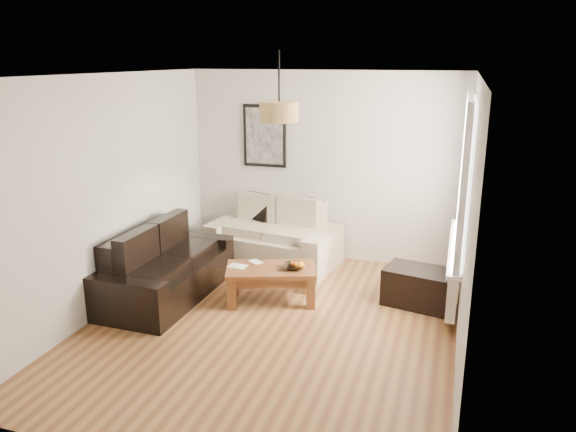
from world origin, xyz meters
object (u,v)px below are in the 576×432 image
(sofa_leather, at_px, (167,264))
(ottoman, at_px, (418,287))
(loveseat_cream, at_px, (273,233))
(coffee_table, at_px, (271,284))

(sofa_leather, relative_size, ottoman, 2.45)
(loveseat_cream, bearing_deg, ottoman, -12.45)
(sofa_leather, bearing_deg, loveseat_cream, -29.38)
(loveseat_cream, height_order, sofa_leather, loveseat_cream)
(loveseat_cream, bearing_deg, coffee_table, -63.81)
(coffee_table, distance_m, ottoman, 1.70)
(sofa_leather, distance_m, coffee_table, 1.26)
(coffee_table, xyz_separation_m, ottoman, (1.65, 0.42, 0.01))
(ottoman, bearing_deg, coffee_table, -165.69)
(loveseat_cream, distance_m, coffee_table, 1.28)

